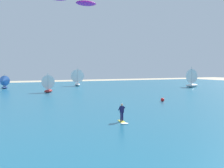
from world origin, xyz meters
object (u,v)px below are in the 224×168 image
object	(u,v)px
sailboat_leading	(4,82)
marker_buoy	(162,100)
sailboat_anchored_offshore	(77,77)
kitesurfer	(122,116)
sailboat_trailing	(49,83)
sailboat_far_right	(194,78)

from	to	relation	value
sailboat_leading	marker_buoy	bearing A→B (deg)	-63.34
sailboat_anchored_offshore	marker_buoy	bearing A→B (deg)	-90.90
kitesurfer	sailboat_trailing	bearing A→B (deg)	88.02
sailboat_leading	marker_buoy	world-z (taller)	sailboat_leading
sailboat_anchored_offshore	sailboat_trailing	distance (m)	21.41
kitesurfer	sailboat_trailing	size ratio (longest dim) A/B	0.50
sailboat_leading	sailboat_far_right	xyz separation A→B (m)	(45.66, -15.32, 0.82)
sailboat_anchored_offshore	sailboat_trailing	world-z (taller)	sailboat_anchored_offshore
sailboat_anchored_offshore	sailboat_far_right	world-z (taller)	sailboat_far_right
sailboat_leading	marker_buoy	size ratio (longest dim) A/B	6.39
sailboat_trailing	sailboat_far_right	world-z (taller)	sailboat_far_right
sailboat_far_right	marker_buoy	xyz separation A→B (m)	(-26.71, -22.42, -2.17)
sailboat_anchored_offshore	marker_buoy	distance (m)	40.89
sailboat_trailing	sailboat_far_right	distance (m)	38.08
sailboat_leading	sailboat_far_right	bearing A→B (deg)	-18.55
kitesurfer	sailboat_anchored_offshore	distance (m)	53.39
sailboat_trailing	marker_buoy	bearing A→B (deg)	-63.82
kitesurfer	sailboat_anchored_offshore	bearing A→B (deg)	75.70
kitesurfer	sailboat_leading	world-z (taller)	sailboat_leading
sailboat_anchored_offshore	sailboat_trailing	size ratio (longest dim) A/B	1.30
sailboat_trailing	kitesurfer	bearing A→B (deg)	-91.98
kitesurfer	sailboat_trailing	distance (m)	34.03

